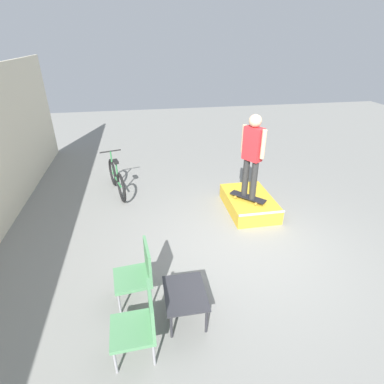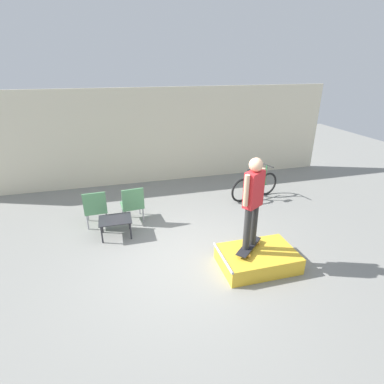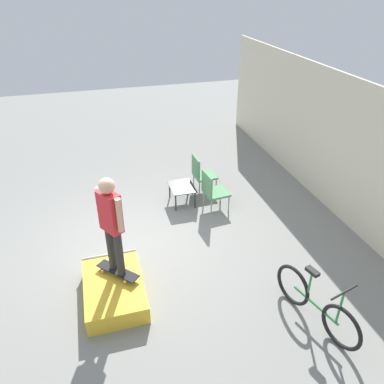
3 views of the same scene
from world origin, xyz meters
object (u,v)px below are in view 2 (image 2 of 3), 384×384
bicycle (255,186)px  skate_ramp_box (257,259)px  person_skater (253,196)px  coffee_table (115,221)px  patio_chair_right (133,203)px  skateboard_on_ramp (249,246)px  patio_chair_left (96,207)px

bicycle → skate_ramp_box: bearing=-130.0°
person_skater → coffee_table: 3.20m
person_skater → patio_chair_right: 3.24m
skateboard_on_ramp → person_skater: bearing=-69.3°
bicycle → patio_chair_left: bearing=171.2°
bicycle → coffee_table: bearing=-179.7°
person_skater → coffee_table: (-2.45, 1.75, -1.09)m
person_skater → bicycle: (1.52, 2.84, -1.09)m
person_skater → skateboard_on_ramp: bearing=122.2°
skate_ramp_box → patio_chair_left: (-3.04, 2.46, 0.33)m
skateboard_on_ramp → person_skater: person_skater is taller
patio_chair_left → patio_chair_right: (0.87, 0.00, 0.00)m
patio_chair_left → patio_chair_right: size_ratio=1.00×
skate_ramp_box → bicycle: size_ratio=0.90×
patio_chair_left → person_skater: bearing=138.4°
skateboard_on_ramp → patio_chair_left: bearing=98.0°
skateboard_on_ramp → coffee_table: 3.01m
patio_chair_right → bicycle: bearing=-178.1°
skateboard_on_ramp → coffee_table: (-2.45, 1.75, -0.04)m
skate_ramp_box → skateboard_on_ramp: 0.31m
skate_ramp_box → patio_chair_left: 3.92m
coffee_table → patio_chair_left: (-0.43, 0.60, 0.12)m
patio_chair_left → patio_chair_right: 0.87m
skateboard_on_ramp → bicycle: 3.22m
patio_chair_right → bicycle: size_ratio=0.56×
patio_chair_right → bicycle: bicycle is taller
person_skater → patio_chair_right: size_ratio=1.91×
coffee_table → skateboard_on_ramp: bearing=-35.5°
patio_chair_left → skate_ramp_box: bearing=138.6°
skate_ramp_box → patio_chair_right: (-2.17, 2.46, 0.33)m
person_skater → patio_chair_left: person_skater is taller
person_skater → bicycle: size_ratio=1.07×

